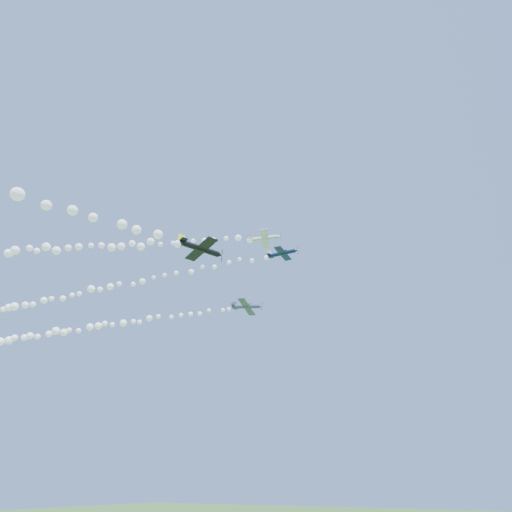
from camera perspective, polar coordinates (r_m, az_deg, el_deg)
The scene contains 7 objects.
plane_white at distance 85.50m, azimuth 1.17°, elevation 2.37°, with size 6.72×7.14×1.94m.
smoke_trail_white at distance 94.93m, azimuth -22.00°, elevation 1.08°, with size 64.80×30.37×2.92m, color white, non-canonical shape.
plane_navy at distance 80.67m, azimuth 3.60°, elevation 0.38°, with size 6.29×6.66×1.80m.
smoke_trail_navy at distance 100.58m, azimuth -19.34°, elevation -4.13°, with size 78.92×10.35×2.53m, color white, non-canonical shape.
plane_grey at distance 95.67m, azimuth -1.24°, elevation -6.74°, with size 7.58×7.95×3.02m.
smoke_trail_grey at distance 117.38m, azimuth -21.98°, elevation -8.99°, with size 81.89×16.23×3.35m, color white, non-canonical shape.
plane_black at distance 65.98m, azimuth -7.38°, elevation 0.98°, with size 7.99×7.54×2.66m.
Camera 1 is at (38.66, -67.23, 8.53)m, focal length 30.00 mm.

